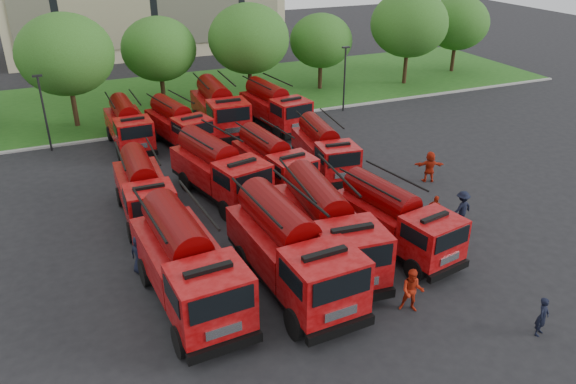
% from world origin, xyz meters
% --- Properties ---
extents(ground, '(140.00, 140.00, 0.00)m').
position_xyz_m(ground, '(0.00, 0.00, 0.00)').
color(ground, black).
rests_on(ground, ground).
extents(lawn, '(70.00, 16.00, 0.12)m').
position_xyz_m(lawn, '(0.00, 26.00, 0.06)').
color(lawn, '#194A13').
rests_on(lawn, ground).
extents(curb, '(70.00, 0.30, 0.14)m').
position_xyz_m(curb, '(0.00, 17.90, 0.07)').
color(curb, gray).
rests_on(curb, ground).
extents(tree_2, '(6.72, 6.72, 8.22)m').
position_xyz_m(tree_2, '(-8.00, 21.50, 5.35)').
color(tree_2, '#382314').
rests_on(tree_2, ground).
extents(tree_3, '(5.88, 5.88, 7.19)m').
position_xyz_m(tree_3, '(-1.00, 24.00, 4.68)').
color(tree_3, '#382314').
rests_on(tree_3, ground).
extents(tree_4, '(6.55, 6.55, 8.01)m').
position_xyz_m(tree_4, '(6.00, 22.50, 5.22)').
color(tree_4, '#382314').
rests_on(tree_4, ground).
extents(tree_5, '(5.46, 5.46, 6.68)m').
position_xyz_m(tree_5, '(13.00, 23.50, 4.35)').
color(tree_5, '#382314').
rests_on(tree_5, ground).
extents(tree_6, '(6.89, 6.89, 8.42)m').
position_xyz_m(tree_6, '(21.00, 22.00, 5.49)').
color(tree_6, '#382314').
rests_on(tree_6, ground).
extents(tree_7, '(6.05, 6.05, 7.39)m').
position_xyz_m(tree_7, '(28.00, 24.00, 4.82)').
color(tree_7, '#382314').
rests_on(tree_7, ground).
extents(lamp_post_0, '(0.60, 0.25, 5.11)m').
position_xyz_m(lamp_post_0, '(-10.00, 17.20, 2.90)').
color(lamp_post_0, black).
rests_on(lamp_post_0, ground).
extents(lamp_post_1, '(0.60, 0.25, 5.11)m').
position_xyz_m(lamp_post_1, '(12.00, 17.20, 2.90)').
color(lamp_post_1, black).
rests_on(lamp_post_1, ground).
extents(fire_truck_0, '(3.32, 8.02, 3.57)m').
position_xyz_m(fire_truck_0, '(-5.60, -2.52, 1.80)').
color(fire_truck_0, black).
rests_on(fire_truck_0, ground).
extents(fire_truck_1, '(3.31, 8.12, 3.63)m').
position_xyz_m(fire_truck_1, '(-1.48, -3.21, 1.82)').
color(fire_truck_1, black).
rests_on(fire_truck_1, ground).
extents(fire_truck_2, '(3.40, 8.03, 3.56)m').
position_xyz_m(fire_truck_2, '(0.76, -1.98, 1.79)').
color(fire_truck_2, black).
rests_on(fire_truck_2, ground).
extents(fire_truck_3, '(3.50, 7.03, 3.06)m').
position_xyz_m(fire_truck_3, '(4.16, -2.25, 1.54)').
color(fire_truck_3, black).
rests_on(fire_truck_3, ground).
extents(fire_truck_4, '(2.55, 6.69, 3.02)m').
position_xyz_m(fire_truck_4, '(-5.87, 5.56, 1.52)').
color(fire_truck_4, black).
rests_on(fire_truck_4, ground).
extents(fire_truck_5, '(4.09, 7.59, 3.28)m').
position_xyz_m(fire_truck_5, '(-1.66, 6.23, 1.65)').
color(fire_truck_5, black).
rests_on(fire_truck_5, ground).
extents(fire_truck_6, '(3.04, 6.77, 2.98)m').
position_xyz_m(fire_truck_6, '(1.58, 6.40, 1.50)').
color(fire_truck_6, black).
rests_on(fire_truck_6, ground).
extents(fire_truck_7, '(2.90, 6.63, 2.93)m').
position_xyz_m(fire_truck_7, '(5.15, 7.01, 1.47)').
color(fire_truck_7, black).
rests_on(fire_truck_7, ground).
extents(fire_truck_8, '(2.57, 6.63, 2.99)m').
position_xyz_m(fire_truck_8, '(-5.02, 15.98, 1.50)').
color(fire_truck_8, black).
rests_on(fire_truck_8, ground).
extents(fire_truck_9, '(3.55, 6.80, 2.95)m').
position_xyz_m(fire_truck_9, '(-1.88, 14.87, 1.48)').
color(fire_truck_9, black).
rests_on(fire_truck_9, ground).
extents(fire_truck_10, '(2.97, 7.64, 3.44)m').
position_xyz_m(fire_truck_10, '(1.49, 16.48, 1.73)').
color(fire_truck_10, black).
rests_on(fire_truck_10, ground).
extents(fire_truck_11, '(3.31, 7.22, 3.17)m').
position_xyz_m(fire_truck_11, '(5.41, 15.62, 1.60)').
color(fire_truck_11, black).
rests_on(fire_truck_11, ground).
extents(firefighter_0, '(0.71, 0.62, 1.60)m').
position_xyz_m(firefighter_0, '(5.83, -9.58, 0.00)').
color(firefighter_0, black).
rests_on(firefighter_0, ground).
extents(firefighter_1, '(1.03, 0.92, 1.87)m').
position_xyz_m(firefighter_1, '(2.23, -6.51, 0.00)').
color(firefighter_1, '#A7200C').
rests_on(firefighter_1, ground).
extents(firefighter_2, '(0.91, 1.10, 1.64)m').
position_xyz_m(firefighter_2, '(7.25, -1.23, 0.00)').
color(firefighter_2, '#A7200C').
rests_on(firefighter_2, ground).
extents(firefighter_3, '(1.27, 0.78, 1.85)m').
position_xyz_m(firefighter_3, '(8.51, -1.68, 0.00)').
color(firefighter_3, black).
rests_on(firefighter_3, ground).
extents(firefighter_4, '(1.08, 1.03, 1.85)m').
position_xyz_m(firefighter_4, '(-7.02, 0.36, 0.00)').
color(firefighter_4, black).
rests_on(firefighter_4, ground).
extents(firefighter_5, '(1.88, 1.34, 1.86)m').
position_xyz_m(firefighter_5, '(10.17, 3.28, 0.00)').
color(firefighter_5, '#A7200C').
rests_on(firefighter_5, ground).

